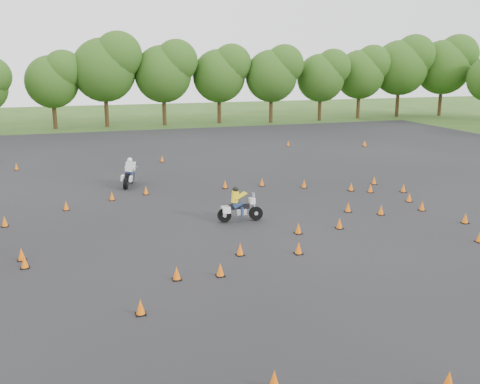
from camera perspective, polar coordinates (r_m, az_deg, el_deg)
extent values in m
plane|color=#2D5119|center=(21.27, 3.26, -5.63)|extent=(140.00, 140.00, 0.00)
plane|color=black|center=(26.70, -1.29, -1.50)|extent=(62.00, 62.00, 0.00)
cone|color=orange|center=(28.77, 17.60, -0.56)|extent=(0.26, 0.26, 0.45)
cone|color=orange|center=(30.34, 11.77, 0.54)|extent=(0.26, 0.26, 0.45)
cone|color=orange|center=(30.75, 17.03, 0.39)|extent=(0.26, 0.26, 0.45)
cone|color=orange|center=(18.05, -6.77, -8.61)|extent=(0.26, 0.26, 0.45)
cone|color=orange|center=(20.33, -22.00, -6.94)|extent=(0.26, 0.26, 0.45)
cone|color=orange|center=(30.31, -1.61, 0.82)|extent=(0.26, 0.26, 0.45)
cone|color=orange|center=(12.56, 3.67, -19.40)|extent=(0.26, 0.26, 0.45)
cone|color=orange|center=(22.60, 6.24, -3.89)|extent=(0.26, 0.26, 0.45)
cone|color=orange|center=(21.11, -22.28, -6.19)|extent=(0.26, 0.26, 0.45)
cone|color=orange|center=(27.25, -18.07, -1.39)|extent=(0.26, 0.26, 0.45)
cone|color=orange|center=(23.52, 10.56, -3.33)|extent=(0.26, 0.26, 0.45)
cone|color=orange|center=(32.26, 14.12, 1.20)|extent=(0.26, 0.26, 0.45)
cone|color=orange|center=(46.45, 13.12, 5.08)|extent=(0.26, 0.26, 0.45)
cone|color=orange|center=(29.36, -10.01, 0.17)|extent=(0.26, 0.26, 0.45)
cone|color=orange|center=(45.33, 5.17, 5.18)|extent=(0.26, 0.26, 0.45)
cone|color=orange|center=(38.57, -8.32, 3.53)|extent=(0.26, 0.26, 0.45)
cone|color=orange|center=(30.61, 6.84, 0.85)|extent=(0.26, 0.26, 0.45)
cone|color=orange|center=(23.50, 24.21, -4.37)|extent=(0.26, 0.26, 0.45)
cone|color=orange|center=(18.22, -2.12, -8.29)|extent=(0.26, 0.26, 0.45)
cone|color=orange|center=(20.06, 0.01, -6.15)|extent=(0.26, 0.26, 0.45)
cone|color=orange|center=(46.08, 13.20, 5.01)|extent=(0.26, 0.26, 0.45)
cone|color=orange|center=(25.56, -23.82, -2.91)|extent=(0.26, 0.26, 0.45)
cone|color=orange|center=(28.51, -13.51, -0.42)|extent=(0.26, 0.26, 0.45)
cone|color=orange|center=(15.91, -10.57, -11.99)|extent=(0.26, 0.26, 0.45)
cone|color=orange|center=(30.22, 13.75, 0.38)|extent=(0.26, 0.26, 0.45)
cone|color=orange|center=(26.13, 11.45, -1.62)|extent=(0.26, 0.26, 0.45)
cone|color=orange|center=(26.01, 14.82, -1.88)|extent=(0.26, 0.26, 0.45)
cone|color=orange|center=(30.88, 2.35, 1.06)|extent=(0.26, 0.26, 0.45)
cone|color=orange|center=(25.89, 22.90, -2.61)|extent=(0.26, 0.26, 0.45)
cone|color=orange|center=(38.35, -22.75, 2.52)|extent=(0.26, 0.26, 0.45)
cone|color=orange|center=(20.30, 6.27, -5.98)|extent=(0.26, 0.26, 0.45)
cone|color=orange|center=(27.29, 18.85, -1.43)|extent=(0.26, 0.26, 0.45)
cone|color=orange|center=(13.33, 21.38, -18.27)|extent=(0.26, 0.26, 0.45)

